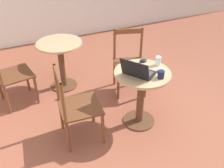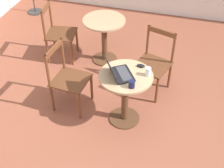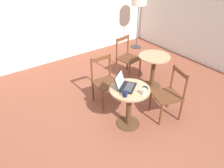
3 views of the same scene
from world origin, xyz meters
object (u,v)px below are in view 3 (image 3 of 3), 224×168
object	(u,v)px
chair_near_back	(105,81)
cafe_table_near	(129,100)
floor_lamp	(139,3)
chair_near_right	(169,95)
mug	(125,94)
mouse	(146,87)
cafe_table_mid	(154,65)
drinking_glass	(144,92)
chair_mid_back	(127,57)
laptop	(125,85)

from	to	relation	value
chair_near_back	cafe_table_near	bearing A→B (deg)	-95.04
chair_near_back	floor_lamp	size ratio (longest dim) A/B	0.61
chair_near_back	chair_near_right	xyz separation A→B (m)	(0.64, -1.01, 0.00)
chair_near_right	mug	world-z (taller)	chair_near_right
chair_near_back	floor_lamp	bearing A→B (deg)	36.12
floor_lamp	mouse	xyz separation A→B (m)	(-2.19, -2.62, -0.56)
cafe_table_near	floor_lamp	world-z (taller)	floor_lamp
floor_lamp	cafe_table_near	bearing A→B (deg)	-134.00
cafe_table_mid	drinking_glass	distance (m)	1.46
mug	chair_mid_back	bearing A→B (deg)	49.12
floor_lamp	mouse	distance (m)	3.46
chair_near_back	cafe_table_mid	bearing A→B (deg)	-7.49
mug	floor_lamp	bearing A→B (deg)	45.11
mug	mouse	bearing A→B (deg)	-3.15
chair_near_back	mug	xyz separation A→B (m)	(-0.26, -0.90, 0.32)
cafe_table_near	drinking_glass	distance (m)	0.37
laptop	mug	bearing A→B (deg)	-129.59
chair_near_back	floor_lamp	world-z (taller)	floor_lamp
chair_mid_back	floor_lamp	xyz separation A→B (m)	(1.32, 1.13, 0.85)
chair_near_back	mouse	world-z (taller)	chair_near_back
drinking_glass	laptop	bearing A→B (deg)	106.65
chair_mid_back	mouse	world-z (taller)	chair_mid_back
cafe_table_mid	drinking_glass	xyz separation A→B (m)	(-1.13, -0.88, 0.26)
chair_near_back	chair_mid_back	size ratio (longest dim) A/B	1.00
chair_near_right	mug	xyz separation A→B (m)	(-0.90, 0.12, 0.32)
chair_mid_back	floor_lamp	world-z (taller)	floor_lamp
chair_near_right	chair_mid_back	distance (m)	1.62
cafe_table_near	chair_near_right	world-z (taller)	chair_near_right
drinking_glass	chair_near_back	bearing A→B (deg)	89.88
laptop	chair_near_right	bearing A→B (deg)	-22.51
mouse	drinking_glass	distance (m)	0.18
chair_near_back	chair_near_right	world-z (taller)	same
chair_near_back	laptop	distance (m)	0.78
cafe_table_mid	chair_near_right	size ratio (longest dim) A/B	0.81
cafe_table_near	cafe_table_mid	distance (m)	1.36
chair_near_back	mug	distance (m)	0.99
mouse	chair_mid_back	bearing A→B (deg)	59.58
cafe_table_near	chair_mid_back	distance (m)	1.73
mouse	chair_near_right	bearing A→B (deg)	-10.63
chair_mid_back	mug	size ratio (longest dim) A/B	8.20
chair_near_back	chair_mid_back	xyz separation A→B (m)	(1.01, 0.57, 0.00)
cafe_table_mid	chair_mid_back	size ratio (longest dim) A/B	0.81
laptop	mug	distance (m)	0.25
laptop	cafe_table_mid	bearing A→B (deg)	24.32
mouse	floor_lamp	bearing A→B (deg)	50.07
chair_near_back	chair_near_right	distance (m)	1.20
laptop	mouse	bearing A→B (deg)	-41.73
cafe_table_mid	chair_near_right	bearing A→B (deg)	-119.77
chair_near_right	chair_mid_back	xyz separation A→B (m)	(0.37, 1.58, 0.00)
chair_mid_back	mouse	size ratio (longest dim) A/B	8.98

